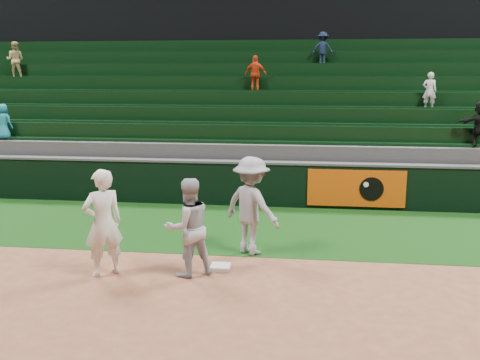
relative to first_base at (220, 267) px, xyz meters
name	(u,v)px	position (x,y,z in m)	size (l,w,h in m)	color
ground	(214,272)	(-0.08, -0.17, -0.04)	(70.00, 70.00, 0.00)	brown
foul_grass	(236,227)	(-0.08, 2.83, -0.04)	(36.00, 4.20, 0.01)	black
upper_deck	(275,23)	(-0.08, 17.28, 5.96)	(40.00, 12.00, 12.00)	black
first_base	(220,267)	(0.00, 0.00, 0.00)	(0.36, 0.36, 0.08)	white
first_baseman	(103,223)	(-2.06, -0.54, 0.95)	(0.72, 0.47, 1.98)	white
baserunner	(188,227)	(-0.53, -0.35, 0.87)	(0.88, 0.69, 1.81)	#ACAFB7
base_coach	(251,206)	(0.49, 0.97, 0.97)	(1.29, 0.74, 2.00)	#91939D
field_wall	(247,183)	(-0.06, 5.03, 0.59)	(36.00, 0.45, 1.25)	black
stadium_seating	(259,130)	(-0.08, 8.80, 1.66)	(36.00, 5.95, 5.04)	#373739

